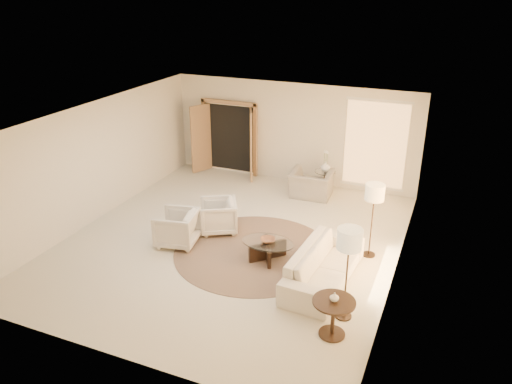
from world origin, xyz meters
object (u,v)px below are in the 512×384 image
at_px(accent_chair, 311,180).
at_px(floor_lamp_far, 349,243).
at_px(side_table, 325,180).
at_px(side_vase, 326,167).
at_px(end_table, 333,312).
at_px(coffee_table, 268,248).
at_px(sofa, 324,265).
at_px(armchair_left, 218,215).
at_px(armchair_right, 177,226).
at_px(floor_lamp_near, 375,196).
at_px(bowl, 268,240).
at_px(end_vase, 334,297).

xyz_separation_m(accent_chair, floor_lamp_far, (2.03, -4.75, 0.96)).
distance_m(side_table, side_vase, 0.38).
distance_m(end_table, side_table, 5.87).
xyz_separation_m(coffee_table, floor_lamp_far, (1.90, -1.29, 1.18)).
bearing_deg(sofa, coffee_table, 78.53).
height_order(armchair_left, coffee_table, armchair_left).
distance_m(armchair_left, end_table, 4.22).
height_order(side_table, floor_lamp_far, floor_lamp_far).
height_order(sofa, coffee_table, sofa).
relative_size(coffee_table, end_table, 1.81).
bearing_deg(armchair_left, coffee_table, 35.11).
relative_size(armchair_right, accent_chair, 0.78).
xyz_separation_m(floor_lamp_near, bowl, (-1.90, -0.96, -0.93)).
distance_m(bowl, end_vase, 2.61).
relative_size(bowl, side_vase, 1.13).
xyz_separation_m(armchair_right, coffee_table, (2.06, 0.16, -0.17)).
xyz_separation_m(sofa, bowl, (-1.28, 0.35, 0.10)).
relative_size(armchair_left, accent_chair, 0.76).
relative_size(accent_chair, coffee_table, 0.86).
bearing_deg(armchair_right, end_vase, 56.06).
height_order(coffee_table, floor_lamp_far, floor_lamp_far).
xyz_separation_m(armchair_left, side_table, (1.66, 3.05, -0.02)).
height_order(end_table, bowl, end_table).
bearing_deg(end_vase, armchair_left, 142.53).
bearing_deg(side_table, end_vase, -73.25).
xyz_separation_m(armchair_right, bowl, (2.06, 0.16, 0.02)).
relative_size(accent_chair, bowl, 3.55).
relative_size(sofa, side_vase, 8.83).
bearing_deg(coffee_table, end_table, -44.71).
bearing_deg(sofa, armchair_left, 72.33).
xyz_separation_m(side_table, bowl, (-0.15, -3.80, 0.06)).
relative_size(floor_lamp_far, end_vase, 10.85).
distance_m(accent_chair, floor_lamp_near, 3.34).
relative_size(accent_chair, floor_lamp_far, 0.64).
relative_size(coffee_table, floor_lamp_far, 0.75).
distance_m(floor_lamp_near, floor_lamp_far, 2.25).
xyz_separation_m(floor_lamp_far, bowl, (-1.90, 1.29, -0.99)).
distance_m(armchair_left, side_vase, 3.49).
xyz_separation_m(sofa, floor_lamp_near, (0.62, 1.31, 1.02)).
relative_size(sofa, floor_lamp_far, 1.41).
xyz_separation_m(armchair_right, accent_chair, (1.93, 3.62, 0.05)).
relative_size(armchair_right, coffee_table, 0.67).
bearing_deg(end_vase, armchair_right, 156.84).
bearing_deg(side_vase, coffee_table, -92.29).
distance_m(sofa, end_vase, 1.63).
relative_size(accent_chair, end_table, 1.55).
distance_m(floor_lamp_far, end_vase, 0.89).
xyz_separation_m(coffee_table, bowl, (0.00, -0.00, 0.19)).
bearing_deg(armchair_left, end_vase, 23.89).
relative_size(end_vase, side_vase, 0.58).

